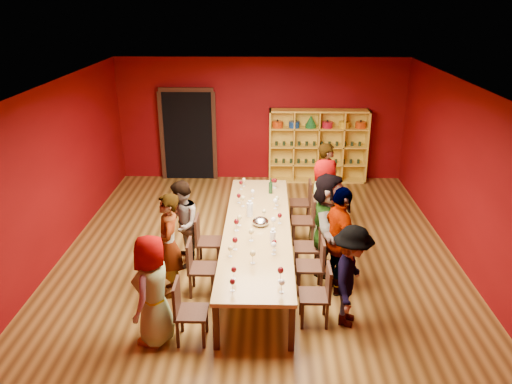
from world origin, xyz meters
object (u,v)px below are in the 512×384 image
Objects in this scene: chair_person_left_1 at (197,265)px; chair_person_left_2 at (204,238)px; person_left_1 at (169,245)px; wine_bottle at (271,188)px; shelving_unit at (318,142)px; chair_person_right_3 at (307,218)px; chair_person_right_2 at (312,244)px; chair_person_right_0 at (320,292)px; chair_person_right_4 at (304,200)px; person_right_1 at (340,241)px; person_right_3 at (324,202)px; chair_person_right_1 at (315,263)px; person_left_0 at (153,290)px; chair_person_left_0 at (185,308)px; tasting_table at (257,229)px; person_left_2 at (182,224)px; person_right_0 at (351,276)px; person_right_2 at (328,224)px; spittoon_bowl at (261,222)px; person_right_4 at (327,184)px.

chair_person_left_1 is 1.00× the size of chair_person_left_2.
person_left_1 reaches higher than wine_bottle.
chair_person_right_3 is (-0.49, -3.37, -0.49)m from shelving_unit.
chair_person_right_2 is at bearing -4.99° from chair_person_left_2.
chair_person_right_0 and chair_person_right_2 have the same top height.
chair_person_right_0 is 1.00× the size of chair_person_right_4.
chair_person_right_4 is at bearing -6.79° from person_right_1.
chair_person_right_1 is at bearing 164.25° from person_right_3.
person_right_1 is 1.07× the size of person_right_3.
person_left_0 is at bearing -10.27° from person_left_1.
person_left_1 is at bearing 162.40° from chair_person_right_0.
chair_person_left_0 is 2.87× the size of wine_bottle.
person_left_1 reaches higher than person_left_0.
person_left_1 reaches higher than chair_person_left_1.
chair_person_left_1 and chair_person_right_0 have the same top height.
person_right_3 reaches higher than tasting_table.
chair_person_right_4 is at bearing -100.94° from shelving_unit.
person_left_2 reaches higher than person_right_0.
chair_person_right_4 is at bearing 19.55° from person_right_2.
person_left_1 is 1.86× the size of chair_person_left_2.
person_left_1 is (-0.00, 1.15, 0.06)m from person_left_0.
person_right_3 is (2.11, 2.93, 0.32)m from chair_person_left_0.
chair_person_left_0 is at bearing 138.33° from person_right_3.
chair_person_left_0 is at bearing 9.52° from person_left_1.
chair_person_left_1 and chair_person_right_3 have the same top height.
spittoon_bowl reaches higher than chair_person_left_0.
chair_person_right_3 is at bearing 156.13° from person_left_0.
person_right_4 reaches higher than chair_person_right_1.
person_right_3 is at bearing 101.55° from person_left_2.
tasting_table is at bearing -3.26° from chair_person_left_2.
person_right_3 reaches higher than chair_person_right_3.
person_left_1 reaches higher than chair_person_right_2.
person_left_2 is 1.70× the size of chair_person_right_3.
person_left_0 is 2.93m from chair_person_right_2.
person_right_0 reaches higher than wine_bottle.
person_left_1 is (-1.32, -0.84, 0.13)m from tasting_table.
chair_person_left_1 and chair_person_right_2 have the same top height.
person_right_2 is (2.06, 1.88, 0.37)m from chair_person_left_0.
person_right_3 is (0.29, 2.50, 0.32)m from chair_person_right_0.
person_left_1 is (-0.41, 1.15, 0.33)m from chair_person_left_0.
chair_person_left_2 is at bearing -136.15° from chair_person_right_4.
person_left_1 is at bearing -130.19° from chair_person_right_4.
person_left_0 reaches higher than chair_person_right_4.
chair_person_left_2 and chair_person_right_3 have the same top height.
person_right_3 is (-0.07, 1.68, -0.05)m from person_right_1.
wine_bottle is at bearing 52.10° from chair_person_left_2.
chair_person_left_1 is at bearing -137.17° from tasting_table.
chair_person_left_1 is at bearing -157.97° from chair_person_right_2.
tasting_table is 1.54m from wine_bottle.
wine_bottle is at bearing 36.75° from person_right_0.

